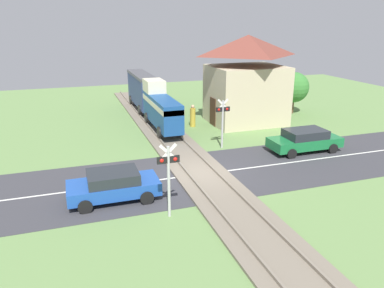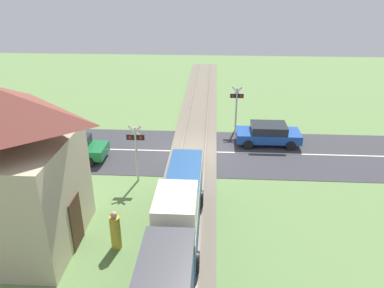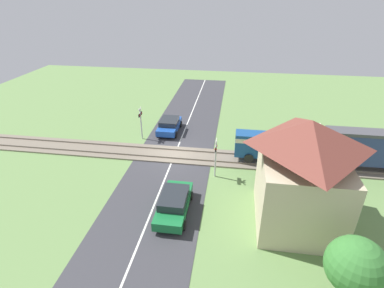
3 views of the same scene
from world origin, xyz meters
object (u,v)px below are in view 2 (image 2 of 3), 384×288
(train, at_px, (171,268))
(car_near_crossing, at_px, (268,134))
(crossing_signal_west_approach, at_px, (237,103))
(car_far_side, at_px, (68,148))
(crossing_signal_east_approach, at_px, (136,146))
(pedestrian_by_station, at_px, (115,231))

(train, relative_size, car_near_crossing, 3.40)
(car_near_crossing, distance_m, crossing_signal_west_approach, 3.21)
(train, bearing_deg, car_far_side, -55.72)
(car_near_crossing, relative_size, car_far_side, 0.91)
(train, height_order, car_far_side, train)
(train, distance_m, car_far_side, 12.78)
(car_near_crossing, height_order, crossing_signal_east_approach, crossing_signal_east_approach)
(train, height_order, crossing_signal_west_approach, train)
(car_far_side, relative_size, crossing_signal_east_approach, 1.40)
(train, relative_size, pedestrian_by_station, 8.15)
(crossing_signal_west_approach, distance_m, pedestrian_by_station, 13.67)
(car_far_side, bearing_deg, train, 124.28)
(train, distance_m, car_near_crossing, 14.22)
(car_far_side, xyz_separation_m, crossing_signal_east_approach, (-4.48, 2.21, 1.27))
(train, xyz_separation_m, crossing_signal_west_approach, (-2.69, -15.61, 0.14))
(train, xyz_separation_m, car_near_crossing, (-4.63, -13.40, -1.14))
(crossing_signal_east_approach, xyz_separation_m, pedestrian_by_station, (-0.16, 5.26, -1.24))
(crossing_signal_east_approach, bearing_deg, train, 107.97)
(train, distance_m, pedestrian_by_station, 4.11)
(train, xyz_separation_m, crossing_signal_east_approach, (2.69, -8.30, 0.14))
(car_near_crossing, relative_size, pedestrian_by_station, 2.40)
(crossing_signal_west_approach, relative_size, pedestrian_by_station, 1.88)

